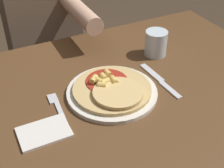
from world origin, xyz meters
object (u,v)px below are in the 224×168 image
(knife, at_px, (161,81))
(plate, at_px, (112,92))
(pizza, at_px, (112,89))
(drinking_glass, at_px, (156,43))
(person_diner, at_px, (44,33))
(fork, at_px, (58,108))
(dining_table, at_px, (114,116))

(knife, bearing_deg, plate, 176.48)
(pizza, xyz_separation_m, drinking_glass, (0.26, 0.15, 0.02))
(knife, distance_m, person_diner, 0.70)
(plate, height_order, person_diner, person_diner)
(drinking_glass, distance_m, person_diner, 0.59)
(fork, height_order, person_diner, person_diner)
(plate, relative_size, knife, 1.31)
(pizza, bearing_deg, drinking_glass, 30.58)
(drinking_glass, bearing_deg, fork, -161.94)
(plate, relative_size, drinking_glass, 3.02)
(dining_table, xyz_separation_m, fork, (-0.19, -0.00, 0.11))
(dining_table, relative_size, pizza, 5.03)
(dining_table, relative_size, drinking_glass, 13.13)
(dining_table, distance_m, fork, 0.22)
(dining_table, height_order, knife, knife)
(fork, bearing_deg, person_diner, 77.99)
(fork, distance_m, drinking_glass, 0.46)
(plate, xyz_separation_m, fork, (-0.18, 0.01, -0.00))
(plate, bearing_deg, fork, 177.86)
(fork, height_order, drinking_glass, drinking_glass)
(dining_table, distance_m, knife, 0.20)
(drinking_glass, bearing_deg, dining_table, -150.28)
(pizza, relative_size, fork, 1.41)
(pizza, relative_size, knife, 1.13)
(dining_table, bearing_deg, drinking_glass, 29.72)
(drinking_glass, bearing_deg, plate, -150.02)
(plate, bearing_deg, pizza, -103.00)
(pizza, xyz_separation_m, fork, (-0.18, 0.01, -0.02))
(dining_table, distance_m, person_diner, 0.64)
(dining_table, height_order, plate, plate)
(pizza, relative_size, person_diner, 0.21)
(drinking_glass, bearing_deg, person_diner, 120.84)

